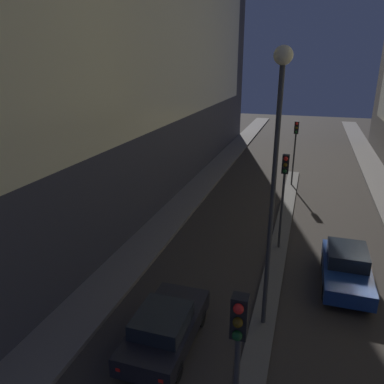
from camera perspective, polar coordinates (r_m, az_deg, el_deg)
The scene contains 7 objects.
median_strip at distance 19.91m, azimuth 13.08°, elevation -8.02°, with size 0.87×28.09×0.13m.
traffic_light_near at distance 8.03m, azimuth 6.95°, elevation -23.15°, with size 0.32×0.42×4.80m.
traffic_light_mid at distance 18.33m, azimuth 13.85°, elevation 1.61°, with size 0.32×0.42×4.80m.
traffic_light_far at distance 28.72m, azimuth 15.49°, elevation 7.80°, with size 0.32×0.42×4.80m.
street_lamp at distance 11.77m, azimuth 12.74°, elevation 6.73°, with size 0.56×0.56×9.35m.
car_left_lane at distance 13.13m, azimuth -4.14°, elevation -19.86°, with size 1.89×4.18×1.49m.
car_right_lane at distance 17.46m, azimuth 22.46°, elevation -10.57°, with size 1.87×4.49×1.54m.
Camera 1 is at (0.91, -2.70, 9.05)m, focal length 35.00 mm.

